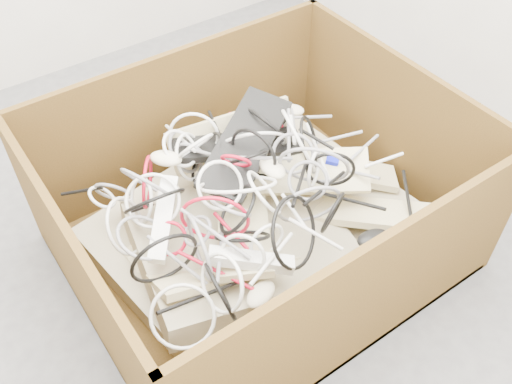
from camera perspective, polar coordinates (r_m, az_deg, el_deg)
ground at (r=2.18m, az=-4.04°, el=-5.85°), size 3.00×3.00×0.00m
cardboard_box at (r=2.06m, az=-0.11°, el=-3.55°), size 1.31×1.09×0.62m
keyboard_pile at (r=1.99m, az=1.35°, el=-0.43°), size 1.09×0.89×0.39m
mice_scatter at (r=1.90m, az=-0.15°, el=0.23°), size 0.73×0.73×0.18m
power_strip_left at (r=1.81m, az=-9.26°, el=-2.63°), size 0.22×0.26×0.12m
power_strip_right at (r=1.70m, az=-0.48°, el=-6.85°), size 0.24×0.19×0.09m
vga_plug at (r=2.04m, az=7.67°, el=3.22°), size 0.06×0.06×0.03m
cable_tangle at (r=1.83m, az=-2.71°, el=0.10°), size 1.09×0.87×0.42m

